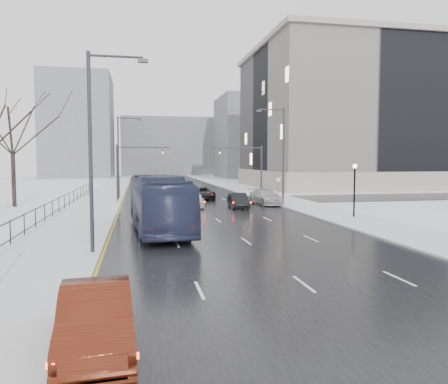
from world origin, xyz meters
TOP-DOWN VIEW (x-y plane):
  - road at (0.00, 60.00)m, footprint 16.00×150.00m
  - cross_road at (0.00, 48.00)m, footprint 130.00×10.00m
  - sidewalk_left at (-10.50, 60.00)m, footprint 5.00×150.00m
  - sidewalk_right at (10.50, 60.00)m, footprint 5.00×150.00m
  - park_strip at (-20.00, 60.00)m, footprint 14.00×150.00m
  - tree_park_e at (-18.20, 44.00)m, footprint 9.45×9.45m
  - iron_fence at (-13.00, 30.00)m, footprint 0.06×70.00m
  - streetlight_r_mid at (8.17, 40.00)m, footprint 2.95×0.25m
  - streetlight_l_near at (-8.17, 20.00)m, footprint 2.95×0.25m
  - streetlight_l_far at (-8.17, 52.00)m, footprint 2.95×0.25m
  - lamppost_r_mid at (11.00, 30.00)m, footprint 0.36×0.36m
  - mast_signal_right at (7.33, 48.00)m, footprint 6.10×0.33m
  - mast_signal_left at (-7.33, 48.00)m, footprint 6.10×0.33m
  - no_uturn_sign at (9.20, 44.00)m, footprint 0.60×0.06m
  - civic_building at (35.00, 72.00)m, footprint 41.00×31.00m
  - bldg_far_right at (28.00, 115.00)m, footprint 24.00×20.00m
  - bldg_far_left at (-22.00, 125.00)m, footprint 18.00×22.00m
  - bldg_far_center at (4.00, 140.00)m, footprint 30.00×18.00m
  - sedan_left_near at (-7.20, 8.55)m, footprint 2.05×4.99m
  - bus at (-4.80, 27.04)m, footprint 3.90×13.35m
  - sedan_center_near at (-0.50, 40.45)m, footprint 2.12×4.25m
  - sedan_right_near at (3.50, 39.12)m, footprint 1.81×4.57m
  - sedan_right_cross at (1.47, 49.43)m, footprint 2.71×5.44m
  - sedan_right_far at (7.20, 42.03)m, footprint 2.90×5.78m

SIDE VIEW (x-z plane):
  - tree_park_e at x=-18.20m, z-range -6.75..6.75m
  - road at x=0.00m, z-range 0.00..0.04m
  - cross_road at x=0.00m, z-range 0.00..0.04m
  - park_strip at x=-20.00m, z-range 0.00..0.12m
  - sidewalk_left at x=-10.50m, z-range 0.00..0.16m
  - sidewalk_right at x=10.50m, z-range 0.00..0.16m
  - sedan_center_near at x=-0.50m, z-range 0.04..1.43m
  - sedan_right_near at x=3.50m, z-range 0.04..1.52m
  - sedan_right_cross at x=1.47m, z-range 0.04..1.52m
  - sedan_left_near at x=-7.20m, z-range 0.04..1.65m
  - sedan_right_far at x=7.20m, z-range 0.04..1.65m
  - iron_fence at x=-13.00m, z-range 0.26..1.56m
  - bus at x=-4.80m, z-range 0.04..3.71m
  - no_uturn_sign at x=9.20m, z-range 0.95..3.65m
  - lamppost_r_mid at x=11.00m, z-range 0.80..5.08m
  - mast_signal_right at x=7.33m, z-range 0.86..7.36m
  - mast_signal_left at x=-7.33m, z-range 0.86..7.36m
  - streetlight_r_mid at x=8.17m, z-range 0.62..10.62m
  - streetlight_l_near at x=-8.17m, z-range 0.62..10.62m
  - streetlight_l_far at x=-8.17m, z-range 0.62..10.62m
  - bldg_far_center at x=4.00m, z-range 0.00..18.00m
  - bldg_far_right at x=28.00m, z-range 0.00..22.00m
  - civic_building at x=35.00m, z-range -1.19..23.61m
  - bldg_far_left at x=-22.00m, z-range 0.00..28.00m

